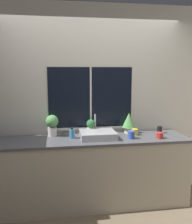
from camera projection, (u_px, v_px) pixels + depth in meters
ground_plane at (98, 215)px, 3.14m from camera, size 14.00×14.00×0.00m
wall_back at (90, 102)px, 3.54m from camera, size 8.00×0.09×2.70m
counter at (94, 172)px, 3.34m from camera, size 2.51×0.60×0.92m
sink at (98, 134)px, 3.28m from camera, size 0.46×0.44×0.28m
potted_plant_left at (52, 124)px, 3.37m from camera, size 0.17×0.17×0.29m
potted_plant_center at (91, 127)px, 3.46m from camera, size 0.12×0.12×0.21m
potted_plant_right at (129, 121)px, 3.53m from camera, size 0.19×0.19×0.29m
soap_bottle at (72, 134)px, 3.26m from camera, size 0.07×0.07×0.15m
mug_yellow at (135, 132)px, 3.43m from camera, size 0.09×0.09×0.08m
mug_black at (159, 130)px, 3.54m from camera, size 0.07×0.07×0.10m
mug_red at (160, 135)px, 3.26m from camera, size 0.09×0.09×0.08m
mug_blue at (131, 135)px, 3.25m from camera, size 0.09×0.09×0.10m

